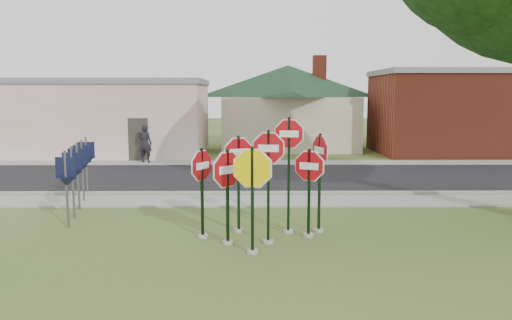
{
  "coord_description": "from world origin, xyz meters",
  "views": [
    {
      "loc": [
        -0.27,
        -10.02,
        3.42
      ],
      "look_at": [
        -0.18,
        2.0,
        1.81
      ],
      "focal_mm": 35.0,
      "sensor_mm": 36.0,
      "label": 1
    }
  ],
  "objects_px": {
    "stop_sign_yellow": "(252,185)",
    "pedestrian": "(145,143)",
    "stop_sign_center": "(268,171)",
    "stop_sign_left": "(227,184)"
  },
  "relations": [
    {
      "from": "stop_sign_yellow",
      "to": "pedestrian",
      "type": "relative_size",
      "value": 1.31
    },
    {
      "from": "stop_sign_center",
      "to": "pedestrian",
      "type": "relative_size",
      "value": 1.45
    },
    {
      "from": "stop_sign_yellow",
      "to": "pedestrian",
      "type": "height_order",
      "value": "stop_sign_yellow"
    },
    {
      "from": "stop_sign_center",
      "to": "pedestrian",
      "type": "height_order",
      "value": "stop_sign_center"
    },
    {
      "from": "stop_sign_center",
      "to": "stop_sign_left",
      "type": "relative_size",
      "value": 1.18
    },
    {
      "from": "stop_sign_center",
      "to": "stop_sign_left",
      "type": "xyz_separation_m",
      "value": [
        -0.92,
        -0.04,
        -0.27
      ]
    },
    {
      "from": "stop_sign_yellow",
      "to": "stop_sign_left",
      "type": "distance_m",
      "value": 0.89
    },
    {
      "from": "stop_sign_center",
      "to": "stop_sign_yellow",
      "type": "height_order",
      "value": "stop_sign_center"
    },
    {
      "from": "stop_sign_left",
      "to": "pedestrian",
      "type": "distance_m",
      "value": 14.07
    },
    {
      "from": "stop_sign_left",
      "to": "pedestrian",
      "type": "bearing_deg",
      "value": 109.43
    }
  ]
}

